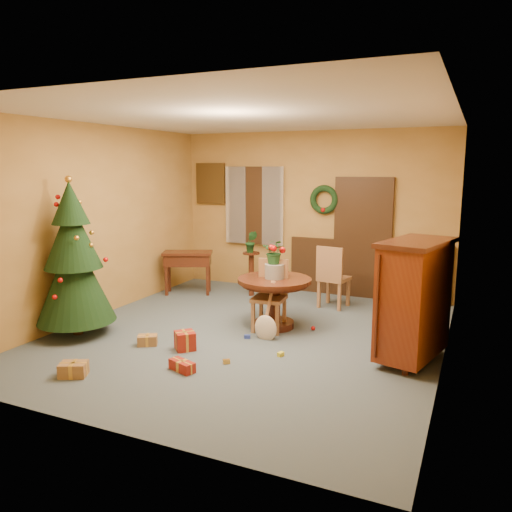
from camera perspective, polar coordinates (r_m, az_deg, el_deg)
The scene contains 21 objects.
room_envelope at distance 9.03m, azimuth 7.47°, elevation 2.73°, with size 5.50×5.50×5.50m.
dining_table at distance 7.09m, azimuth 2.13°, elevation -4.26°, with size 1.04×1.04×0.72m.
urn at distance 7.02m, azimuth 2.14°, elevation -1.74°, with size 0.28×0.28×0.20m, color slate.
centerpiece_plant at distance 6.96m, azimuth 2.16°, elevation 0.50°, with size 0.32×0.27×0.35m, color #1E4C23.
chair_near at distance 7.01m, azimuth 1.70°, elevation -4.18°, with size 0.46×0.46×0.99m.
chair_far at distance 8.13m, azimuth 8.69°, elevation -2.16°, with size 0.50×0.50×1.02m.
guitar at distance 6.63m, azimuth 1.12°, elevation -6.44°, with size 0.32×0.15×0.74m, color beige, non-canonical shape.
plant_stand at distance 8.84m, azimuth -0.54°, elevation -1.47°, with size 0.30×0.30×0.78m.
stand_plant at distance 8.76m, azimuth -0.55°, elevation 1.65°, with size 0.21×0.17×0.38m, color #19471E.
christmas_tree at distance 7.12m, azimuth -20.12°, elevation -0.53°, with size 1.04×1.04×2.15m.
writing_desk at distance 9.06m, azimuth -7.81°, elevation -0.69°, with size 0.97×0.75×0.77m.
sideboard at distance 6.08m, azimuth 17.61°, elevation -4.53°, with size 0.85×1.24×1.44m.
gift_a at distance 5.95m, azimuth -20.14°, elevation -12.07°, with size 0.35×0.31×0.16m.
gift_b at distance 6.40m, azimuth -8.11°, elevation -9.56°, with size 0.33×0.33×0.24m.
gift_c at distance 6.66m, azimuth -12.30°, elevation -9.38°, with size 0.29×0.27×0.13m.
gift_d at distance 5.80m, azimuth -8.44°, elevation -12.30°, with size 0.36×0.24×0.12m.
toy_a at distance 6.76m, azimuth -1.00°, elevation -9.20°, with size 0.08×0.05×0.05m, color #283FAF.
toy_b at distance 6.84m, azimuth 0.81°, elevation -8.91°, with size 0.06×0.06×0.06m, color green.
toy_c at distance 6.17m, azimuth 2.84°, elevation -11.15°, with size 0.08×0.05×0.05m, color yellow.
toy_d at distance 7.12m, azimuth 6.55°, elevation -8.21°, with size 0.06×0.06×0.06m, color red.
toy_e at distance 5.96m, azimuth -3.40°, elevation -11.95°, with size 0.08×0.05×0.05m, color gold.
Camera 1 is at (2.77, -5.88, 2.26)m, focal length 35.00 mm.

